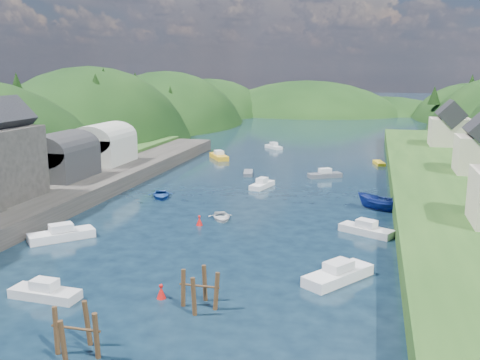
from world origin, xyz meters
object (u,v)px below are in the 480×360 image
(channel_buoy_near, at_px, (161,292))
(channel_buoy_far, at_px, (199,221))
(piling_cluster_near, at_px, (76,337))
(piling_cluster_far, at_px, (200,293))

(channel_buoy_near, bearing_deg, channel_buoy_far, 99.73)
(channel_buoy_near, distance_m, channel_buoy_far, 18.52)
(piling_cluster_near, height_order, piling_cluster_far, piling_cluster_near)
(piling_cluster_far, height_order, channel_buoy_near, piling_cluster_far)
(piling_cluster_near, bearing_deg, piling_cluster_far, 58.24)
(piling_cluster_near, bearing_deg, channel_buoy_far, 93.08)
(channel_buoy_near, xyz_separation_m, channel_buoy_far, (-3.13, 18.25, 0.00))
(channel_buoy_near, height_order, channel_buoy_far, same)
(piling_cluster_near, relative_size, piling_cluster_far, 1.07)
(piling_cluster_far, bearing_deg, channel_buoy_far, 108.40)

